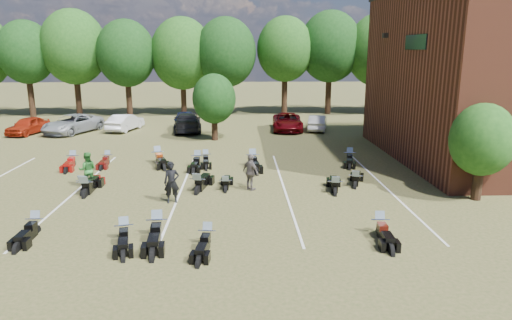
{
  "coord_description": "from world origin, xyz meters",
  "views": [
    {
      "loc": [
        -0.17,
        -18.26,
        6.58
      ],
      "look_at": [
        0.66,
        4.0,
        1.2
      ],
      "focal_mm": 32.0,
      "sensor_mm": 36.0,
      "label": 1
    }
  ],
  "objects_px": {
    "car_0": "(28,126)",
    "person_black": "(172,182)",
    "car_4": "(185,121)",
    "person_green": "(88,170)",
    "motorcycle_14": "(108,164)",
    "motorcycle_3": "(207,246)",
    "motorcycle_7": "(84,194)",
    "person_grey": "(251,172)"
  },
  "relations": [
    {
      "from": "car_0",
      "to": "motorcycle_14",
      "type": "bearing_deg",
      "value": -35.45
    },
    {
      "from": "person_green",
      "to": "motorcycle_7",
      "type": "xyz_separation_m",
      "value": [
        0.14,
        -1.15,
        -0.88
      ]
    },
    {
      "from": "car_0",
      "to": "motorcycle_7",
      "type": "bearing_deg",
      "value": -46.22
    },
    {
      "from": "car_0",
      "to": "car_4",
      "type": "xyz_separation_m",
      "value": [
        12.44,
        1.16,
        0.1
      ]
    },
    {
      "from": "car_0",
      "to": "motorcycle_3",
      "type": "xyz_separation_m",
      "value": [
        15.78,
        -22.1,
        -0.69
      ]
    },
    {
      "from": "person_black",
      "to": "person_green",
      "type": "bearing_deg",
      "value": 142.03
    },
    {
      "from": "person_green",
      "to": "car_4",
      "type": "bearing_deg",
      "value": -114.01
    },
    {
      "from": "car_0",
      "to": "motorcycle_7",
      "type": "distance_m",
      "value": 18.71
    },
    {
      "from": "person_grey",
      "to": "motorcycle_3",
      "type": "xyz_separation_m",
      "value": [
        -1.67,
        -6.38,
        -0.89
      ]
    },
    {
      "from": "motorcycle_7",
      "to": "motorcycle_3",
      "type": "bearing_deg",
      "value": 141.81
    },
    {
      "from": "person_black",
      "to": "person_grey",
      "type": "distance_m",
      "value": 3.91
    },
    {
      "from": "car_4",
      "to": "motorcycle_3",
      "type": "height_order",
      "value": "car_4"
    },
    {
      "from": "person_black",
      "to": "motorcycle_14",
      "type": "xyz_separation_m",
      "value": [
        -4.84,
        7.24,
        -0.93
      ]
    },
    {
      "from": "car_4",
      "to": "person_green",
      "type": "bearing_deg",
      "value": -107.82
    },
    {
      "from": "motorcycle_3",
      "to": "person_black",
      "type": "bearing_deg",
      "value": 118.45
    },
    {
      "from": "person_grey",
      "to": "motorcycle_3",
      "type": "height_order",
      "value": "person_grey"
    },
    {
      "from": "person_black",
      "to": "car_4",
      "type": "bearing_deg",
      "value": 86.38
    },
    {
      "from": "motorcycle_7",
      "to": "car_4",
      "type": "bearing_deg",
      "value": -93.07
    },
    {
      "from": "motorcycle_7",
      "to": "car_0",
      "type": "bearing_deg",
      "value": -52.8
    },
    {
      "from": "car_4",
      "to": "person_green",
      "type": "distance_m",
      "value": 16.32
    },
    {
      "from": "car_4",
      "to": "person_grey",
      "type": "bearing_deg",
      "value": -80.8
    },
    {
      "from": "car_4",
      "to": "person_green",
      "type": "height_order",
      "value": "person_green"
    },
    {
      "from": "person_grey",
      "to": "motorcycle_14",
      "type": "distance_m",
      "value": 10.05
    },
    {
      "from": "person_grey",
      "to": "motorcycle_7",
      "type": "height_order",
      "value": "person_grey"
    },
    {
      "from": "person_grey",
      "to": "car_4",
      "type": "bearing_deg",
      "value": -23.84
    },
    {
      "from": "car_4",
      "to": "person_green",
      "type": "relative_size",
      "value": 2.68
    },
    {
      "from": "car_0",
      "to": "person_green",
      "type": "distance_m",
      "value": 17.65
    },
    {
      "from": "car_0",
      "to": "person_black",
      "type": "height_order",
      "value": "person_black"
    },
    {
      "from": "motorcycle_7",
      "to": "motorcycle_14",
      "type": "bearing_deg",
      "value": -78.66
    },
    {
      "from": "car_4",
      "to": "person_black",
      "type": "distance_m",
      "value": 18.66
    },
    {
      "from": "car_0",
      "to": "motorcycle_7",
      "type": "xyz_separation_m",
      "value": [
        9.61,
        -16.04,
        -0.69
      ]
    },
    {
      "from": "person_black",
      "to": "motorcycle_7",
      "type": "relative_size",
      "value": 0.8
    },
    {
      "from": "person_grey",
      "to": "motorcycle_14",
      "type": "height_order",
      "value": "person_grey"
    },
    {
      "from": "motorcycle_3",
      "to": "car_0",
      "type": "bearing_deg",
      "value": 132.33
    },
    {
      "from": "person_grey",
      "to": "motorcycle_7",
      "type": "bearing_deg",
      "value": 51.95
    },
    {
      "from": "car_4",
      "to": "person_black",
      "type": "bearing_deg",
      "value": -92.73
    },
    {
      "from": "person_green",
      "to": "motorcycle_7",
      "type": "distance_m",
      "value": 1.45
    },
    {
      "from": "person_black",
      "to": "person_grey",
      "type": "bearing_deg",
      "value": 17.88
    },
    {
      "from": "person_green",
      "to": "motorcycle_14",
      "type": "xyz_separation_m",
      "value": [
        -0.37,
        4.68,
        -0.88
      ]
    },
    {
      "from": "person_black",
      "to": "motorcycle_14",
      "type": "height_order",
      "value": "person_black"
    },
    {
      "from": "person_black",
      "to": "motorcycle_7",
      "type": "height_order",
      "value": "person_black"
    },
    {
      "from": "motorcycle_14",
      "to": "motorcycle_3",
      "type": "bearing_deg",
      "value": -62.22
    }
  ]
}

